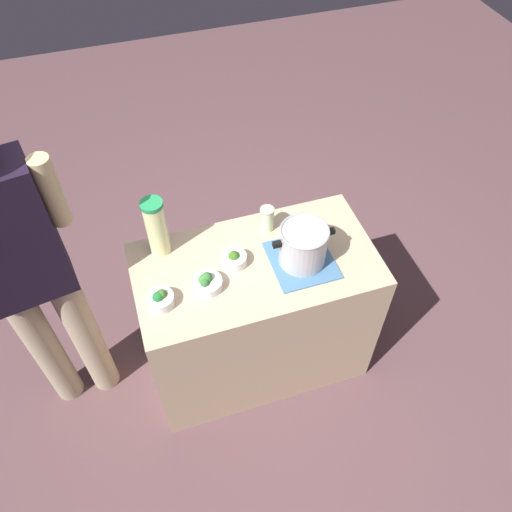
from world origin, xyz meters
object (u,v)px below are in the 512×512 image
lemonade_pitcher (156,227)px  person_cook (31,279)px  cooking_pot (303,245)px  broccoli_bowl_front (207,283)px  mason_jar (267,219)px  broccoli_bowl_center (161,299)px  broccoli_bowl_back (234,259)px

lemonade_pitcher → person_cook: person_cook is taller
cooking_pot → lemonade_pitcher: size_ratio=0.95×
broccoli_bowl_front → person_cook: size_ratio=0.07×
mason_jar → broccoli_bowl_center: (0.57, 0.28, -0.03)m
mason_jar → person_cook: bearing=3.9°
cooking_pot → lemonade_pitcher: bearing=-23.7°
broccoli_bowl_back → person_cook: (0.86, -0.09, 0.08)m
broccoli_bowl_center → person_cook: (0.50, -0.21, 0.08)m
cooking_pot → lemonade_pitcher: lemonade_pitcher is taller
broccoli_bowl_front → person_cook: 0.73m
person_cook → broccoli_bowl_back: bearing=174.0°
person_cook → cooking_pot: bearing=171.7°
mason_jar → broccoli_bowl_front: bearing=35.3°
cooking_pot → broccoli_bowl_center: 0.66m
cooking_pot → broccoli_bowl_back: cooking_pot is taller
lemonade_pitcher → person_cook: size_ratio=0.17×
mason_jar → broccoli_bowl_back: (0.21, 0.16, -0.03)m
cooking_pot → broccoli_bowl_back: bearing=-14.9°
broccoli_bowl_center → mason_jar: bearing=-153.7°
mason_jar → lemonade_pitcher: bearing=-2.4°
broccoli_bowl_center → broccoli_bowl_back: 0.38m
broccoli_bowl_back → broccoli_bowl_center: bearing=18.2°
person_cook → mason_jar: bearing=-176.1°
lemonade_pitcher → cooking_pot: bearing=156.3°
broccoli_bowl_center → person_cook: 0.54m
broccoli_bowl_front → broccoli_bowl_back: bearing=-148.5°
cooking_pot → broccoli_bowl_back: size_ratio=2.50×
broccoli_bowl_front → broccoli_bowl_back: broccoli_bowl_front is taller
cooking_pot → mason_jar: bearing=-70.2°
cooking_pot → person_cook: 1.17m
broccoli_bowl_front → person_cook: bearing=-14.5°
broccoli_bowl_front → broccoli_bowl_back: 0.18m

